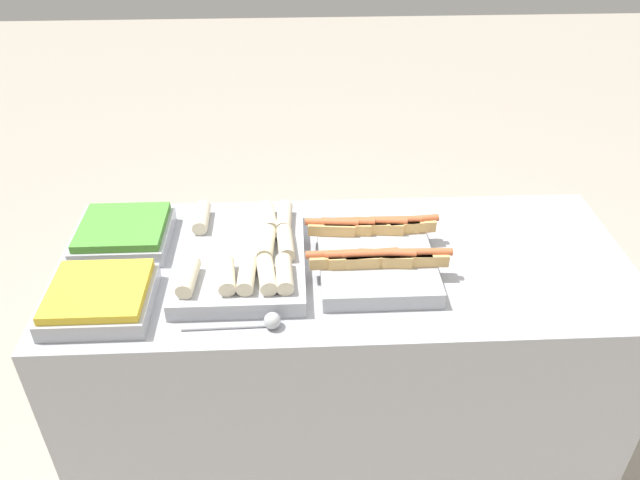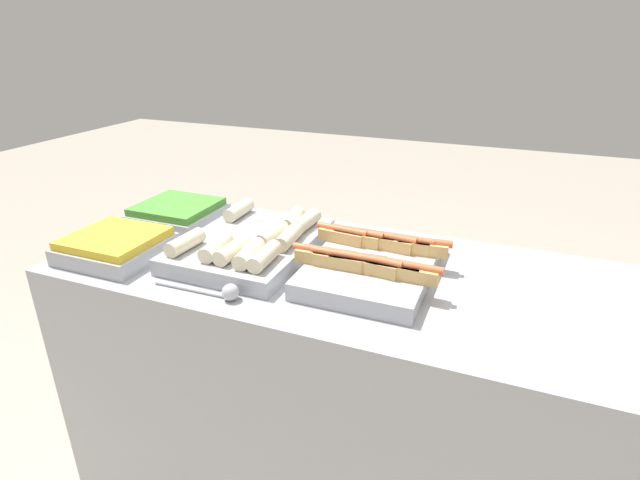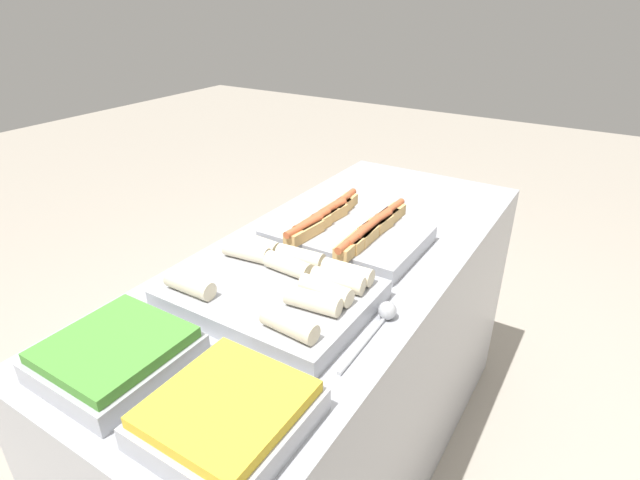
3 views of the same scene
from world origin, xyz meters
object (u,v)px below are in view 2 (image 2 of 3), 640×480
at_px(tray_hotdogs, 373,261).
at_px(tray_side_back, 178,213).
at_px(tray_wraps, 252,243).
at_px(serving_spoon_near, 223,292).
at_px(tray_side_front, 116,246).

xyz_separation_m(tray_hotdogs, tray_side_back, (-0.76, 0.13, -0.00)).
distance_m(tray_wraps, serving_spoon_near, 0.28).
relative_size(tray_wraps, serving_spoon_near, 1.91).
height_order(tray_side_back, serving_spoon_near, tray_side_back).
relative_size(tray_wraps, tray_side_back, 1.78).
bearing_deg(serving_spoon_near, tray_hotdogs, 40.72).
height_order(tray_hotdogs, tray_wraps, tray_hotdogs).
height_order(tray_hotdogs, tray_side_front, tray_hotdogs).
bearing_deg(tray_wraps, serving_spoon_near, -76.89).
xyz_separation_m(tray_side_front, serving_spoon_near, (0.44, -0.10, -0.02)).
xyz_separation_m(tray_hotdogs, serving_spoon_near, (-0.32, -0.28, -0.02)).
xyz_separation_m(tray_hotdogs, tray_side_front, (-0.76, -0.18, -0.00)).
distance_m(tray_wraps, tray_side_front, 0.41).
bearing_deg(serving_spoon_near, tray_side_back, 137.37).
relative_size(tray_side_back, serving_spoon_near, 1.07).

